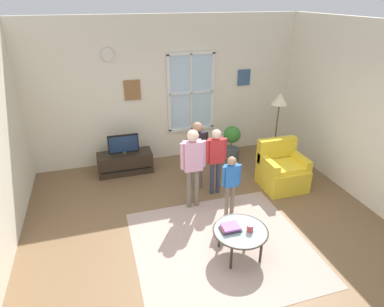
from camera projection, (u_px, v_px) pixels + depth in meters
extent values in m
cube|color=brown|center=(215.00, 239.00, 4.95)|extent=(6.20, 6.46, 0.02)
cube|color=silver|center=(167.00, 91.00, 6.87)|extent=(5.60, 0.12, 2.97)
cube|color=silver|center=(191.00, 93.00, 6.97)|extent=(0.96, 0.02, 1.61)
cube|color=white|center=(191.00, 53.00, 6.60)|extent=(1.02, 0.04, 0.06)
cube|color=white|center=(191.00, 129.00, 7.30)|extent=(1.02, 0.04, 0.06)
cube|color=white|center=(169.00, 95.00, 6.83)|extent=(0.06, 0.04, 1.61)
cube|color=white|center=(213.00, 91.00, 7.07)|extent=(0.06, 0.04, 1.61)
cube|color=white|center=(191.00, 93.00, 6.95)|extent=(0.03, 0.04, 1.61)
cube|color=white|center=(191.00, 93.00, 6.95)|extent=(0.96, 0.04, 0.03)
cube|color=olive|center=(132.00, 90.00, 6.58)|extent=(0.32, 0.03, 0.40)
cube|color=#38567A|center=(244.00, 77.00, 7.16)|extent=(0.28, 0.03, 0.34)
cylinder|color=silver|center=(107.00, 54.00, 6.15)|extent=(0.24, 0.04, 0.24)
cube|color=tan|center=(221.00, 246.00, 4.79)|extent=(2.47, 2.34, 0.01)
cube|color=#2D2319|center=(125.00, 163.00, 6.71)|extent=(1.09, 0.43, 0.42)
cube|color=black|center=(127.00, 170.00, 6.55)|extent=(0.98, 0.02, 0.02)
cylinder|color=#4C4C4C|center=(124.00, 152.00, 6.61)|extent=(0.08, 0.08, 0.05)
cube|color=black|center=(123.00, 144.00, 6.52)|extent=(0.60, 0.05, 0.37)
cube|color=navy|center=(123.00, 144.00, 6.50)|extent=(0.56, 0.01, 0.33)
cube|color=yellow|center=(282.00, 177.00, 6.19)|extent=(0.76, 0.72, 0.42)
cube|color=yellow|center=(277.00, 149.00, 6.26)|extent=(0.76, 0.16, 0.45)
cube|color=yellow|center=(268.00, 165.00, 5.97)|extent=(0.12, 0.65, 0.20)
cube|color=yellow|center=(299.00, 160.00, 6.14)|extent=(0.12, 0.65, 0.20)
cube|color=yellow|center=(285.00, 166.00, 6.04)|extent=(0.61, 0.50, 0.08)
cylinder|color=#99B2B7|center=(240.00, 231.00, 4.48)|extent=(0.73, 0.73, 0.02)
torus|color=#3F3328|center=(240.00, 231.00, 4.48)|extent=(0.76, 0.76, 0.02)
cylinder|color=#33281E|center=(219.00, 236.00, 4.70)|extent=(0.04, 0.04, 0.40)
cylinder|color=#33281E|center=(247.00, 230.00, 4.81)|extent=(0.04, 0.04, 0.40)
cylinder|color=#33281E|center=(231.00, 257.00, 4.32)|extent=(0.04, 0.04, 0.40)
cylinder|color=#33281E|center=(261.00, 250.00, 4.44)|extent=(0.04, 0.04, 0.40)
cube|color=#474850|center=(230.00, 229.00, 4.48)|extent=(0.27, 0.19, 0.02)
cube|color=#B15950|center=(230.00, 228.00, 4.47)|extent=(0.27, 0.15, 0.02)
cube|color=#AD64C1|center=(230.00, 226.00, 4.46)|extent=(0.23, 0.20, 0.03)
cylinder|color=#BF3F3F|center=(250.00, 228.00, 4.43)|extent=(0.09, 0.09, 0.10)
cube|color=black|center=(251.00, 228.00, 4.50)|extent=(0.08, 0.15, 0.02)
cylinder|color=#333851|center=(212.00, 178.00, 5.94)|extent=(0.08, 0.08, 0.63)
cylinder|color=#333851|center=(218.00, 177.00, 5.97)|extent=(0.08, 0.08, 0.63)
cube|color=red|center=(216.00, 151.00, 5.72)|extent=(0.27, 0.14, 0.45)
sphere|color=beige|center=(216.00, 134.00, 5.59)|extent=(0.17, 0.17, 0.17)
cylinder|color=red|center=(208.00, 151.00, 5.66)|extent=(0.06, 0.06, 0.40)
cylinder|color=red|center=(225.00, 149.00, 5.74)|extent=(0.06, 0.06, 0.40)
cylinder|color=#726656|center=(189.00, 189.00, 5.54)|extent=(0.09, 0.09, 0.71)
cylinder|color=#726656|center=(197.00, 188.00, 5.58)|extent=(0.09, 0.09, 0.71)
cube|color=#DB9EBC|center=(193.00, 156.00, 5.29)|extent=(0.31, 0.16, 0.50)
sphere|color=beige|center=(193.00, 136.00, 5.14)|extent=(0.19, 0.19, 0.19)
cylinder|color=#DB9EBC|center=(182.00, 156.00, 5.22)|extent=(0.06, 0.06, 0.45)
cylinder|color=#DB9EBC|center=(204.00, 154.00, 5.31)|extent=(0.06, 0.06, 0.45)
cylinder|color=#726656|center=(227.00, 200.00, 5.40)|extent=(0.06, 0.06, 0.53)
cylinder|color=#726656|center=(232.00, 199.00, 5.43)|extent=(0.06, 0.06, 0.53)
cube|color=blue|center=(231.00, 176.00, 5.22)|extent=(0.23, 0.12, 0.37)
sphere|color=#A87A5B|center=(232.00, 161.00, 5.11)|extent=(0.14, 0.14, 0.14)
cylinder|color=blue|center=(224.00, 176.00, 5.16)|extent=(0.05, 0.05, 0.34)
cylinder|color=blue|center=(239.00, 174.00, 5.23)|extent=(0.05, 0.05, 0.34)
cylinder|color=#726656|center=(194.00, 173.00, 6.09)|extent=(0.08, 0.08, 0.66)
cylinder|color=#726656|center=(200.00, 172.00, 6.12)|extent=(0.08, 0.08, 0.66)
cube|color=black|center=(197.00, 144.00, 5.86)|extent=(0.29, 0.15, 0.47)
sphere|color=#A87A5B|center=(197.00, 127.00, 5.71)|extent=(0.18, 0.18, 0.18)
cylinder|color=black|center=(188.00, 145.00, 5.78)|extent=(0.06, 0.06, 0.42)
cylinder|color=black|center=(206.00, 142.00, 5.87)|extent=(0.06, 0.06, 0.42)
cylinder|color=#4C565B|center=(231.00, 154.00, 7.28)|extent=(0.35, 0.35, 0.26)
cylinder|color=#4C7238|center=(231.00, 145.00, 7.20)|extent=(0.02, 0.02, 0.15)
sphere|color=#3A8530|center=(232.00, 134.00, 7.08)|extent=(0.37, 0.37, 0.37)
cylinder|color=black|center=(272.00, 165.00, 7.05)|extent=(0.26, 0.26, 0.03)
cylinder|color=brown|center=(275.00, 136.00, 6.76)|extent=(0.03, 0.03, 1.36)
cone|color=beige|center=(280.00, 99.00, 6.42)|extent=(0.32, 0.32, 0.22)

